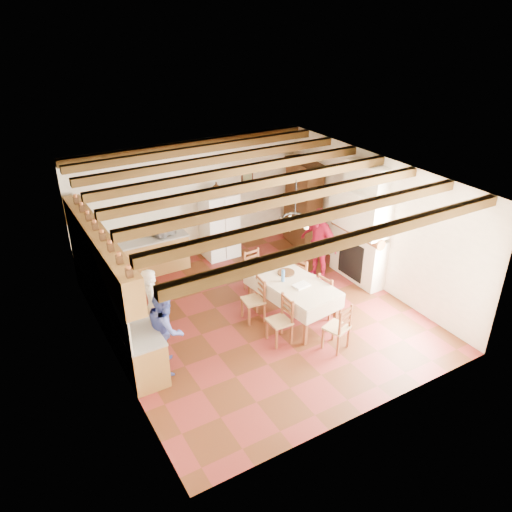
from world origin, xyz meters
The scene contains 31 objects.
floor centered at (0.00, 0.00, -0.01)m, with size 6.00×6.50×0.02m, color #4E2511.
ceiling centered at (0.00, 0.00, 3.01)m, with size 6.00×6.50×0.02m, color white.
wall_back centered at (0.00, 3.26, 1.50)m, with size 6.00×0.02×3.00m, color beige.
wall_front centered at (0.00, -3.26, 1.50)m, with size 6.00×0.02×3.00m, color beige.
wall_left centered at (-3.01, 0.00, 1.50)m, with size 0.02×6.50×3.00m, color beige.
wall_right centered at (3.01, 0.00, 1.50)m, with size 0.02×6.50×3.00m, color beige.
ceiling_beams centered at (0.00, 0.00, 2.91)m, with size 6.00×6.30×0.16m, color #3D2913, non-canonical shape.
lower_cabinets_left centered at (-2.70, 1.05, 0.43)m, with size 0.60×4.30×0.86m, color brown.
lower_cabinets_back centered at (-1.55, 2.95, 0.43)m, with size 2.30×0.60×0.86m, color brown.
countertop_left centered at (-2.70, 1.05, 0.88)m, with size 0.62×4.30×0.04m, color gray.
countertop_back centered at (-1.55, 2.95, 0.88)m, with size 2.34×0.62×0.04m, color gray.
backsplash_left centered at (-2.98, 1.05, 1.20)m, with size 0.03×4.30×0.60m, color silver.
backsplash_back centered at (-1.55, 3.23, 1.20)m, with size 2.30×0.03×0.60m, color silver.
upper_cabinets centered at (-2.83, 1.05, 1.85)m, with size 0.35×4.20×0.70m, color brown.
fireplace centered at (2.72, 0.20, 1.40)m, with size 0.56×1.60×2.80m, color beige, non-canonical shape.
wall_picture centered at (1.55, 3.23, 1.85)m, with size 0.34×0.03×0.42m, color #301E14.
refrigerator centered at (0.55, 2.90, 0.85)m, with size 0.85×0.70×1.70m, color white.
hutch centered at (2.75, 2.38, 1.15)m, with size 0.53×1.27×2.31m, color #3A1C0E, non-canonical shape.
dining_table centered at (0.56, -0.37, 0.77)m, with size 1.24×2.08×0.86m.
chandelier centered at (0.56, -0.37, 2.25)m, with size 0.47×0.47×0.03m, color black.
chair_left_near centered at (-0.11, -0.95, 0.48)m, with size 0.42×0.40×0.96m, color brown, non-canonical shape.
chair_left_far centered at (-0.18, -0.05, 0.48)m, with size 0.42×0.40×0.96m, color brown, non-canonical shape.
chair_right_near centered at (1.31, -0.68, 0.48)m, with size 0.42×0.40×0.96m, color brown, non-canonical shape.
chair_right_far centered at (1.28, 0.23, 0.48)m, with size 0.42×0.40×0.96m, color brown, non-canonical shape.
chair_end_near centered at (0.70, -1.66, 0.48)m, with size 0.42×0.40×0.96m, color brown, non-canonical shape.
chair_end_far centered at (0.46, 0.93, 0.48)m, with size 0.42×0.40×0.96m, color brown, non-canonical shape.
person_man centered at (-2.15, 0.30, 0.78)m, with size 0.57×0.37×1.56m, color white.
person_woman_blue centered at (-2.22, -0.54, 0.80)m, with size 0.77×0.60×1.59m, color #424FA6.
person_woman_red centered at (2.00, 0.69, 0.89)m, with size 1.04×0.43×1.78m, color #A5102F.
microwave centered at (-0.93, 2.95, 1.04)m, with size 0.50×0.34×0.28m, color silver.
fridge_vase centered at (0.51, 2.90, 1.84)m, with size 0.28×0.28×0.29m, color #3A1C0E.
Camera 1 is at (-4.48, -7.52, 5.96)m, focal length 35.00 mm.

